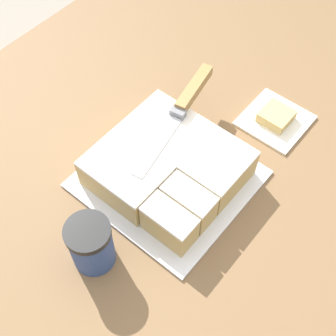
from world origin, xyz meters
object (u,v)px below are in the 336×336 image
coffee_cup (91,244)px  brownie (276,116)px  cake_board (168,179)px  cake (168,167)px  knife (187,99)px

coffee_cup → brownie: bearing=-9.4°
cake_board → cake: size_ratio=1.21×
knife → brownie: (0.13, -0.13, -0.07)m
knife → coffee_cup: 0.33m
coffee_cup → knife: bearing=10.3°
knife → brownie: size_ratio=4.66×
cake → coffee_cup: bearing=-178.3°
cake → coffee_cup: coffee_cup is taller
cake → brownie: bearing=-17.9°
coffee_cup → brownie: 0.46m
knife → brownie: knife is taller
cake_board → coffee_cup: (-0.20, -0.00, 0.05)m
coffee_cup → brownie: size_ratio=1.69×
cake → knife: 0.14m
brownie → cake_board: bearing=162.6°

